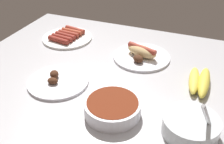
{
  "coord_description": "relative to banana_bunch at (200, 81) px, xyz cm",
  "views": [
    {
      "loc": [
        29.13,
        -78.22,
        55.36
      ],
      "look_at": [
        -0.35,
        -3.55,
        3.0
      ],
      "focal_mm": 42.34,
      "sensor_mm": 36.0,
      "label": 1
    }
  ],
  "objects": [
    {
      "name": "bowl_chili",
      "position": [
        -23.24,
        -24.95,
        0.72
      ],
      "size": [
        17.48,
        17.48,
        4.62
      ],
      "color": "white",
      "rests_on": "ground_plane"
    },
    {
      "name": "ground_plane",
      "position": [
        -29.95,
        -3.95,
        -3.32
      ],
      "size": [
        120.0,
        90.0,
        3.0
      ],
      "primitive_type": "cube",
      "color": "#B2B2B7"
    },
    {
      "name": "plate_sausages",
      "position": [
        -62.39,
        15.93,
        -0.66
      ],
      "size": [
        23.26,
        23.26,
        3.35
      ],
      "color": "white",
      "rests_on": "ground_plane"
    },
    {
      "name": "banana_bunch",
      "position": [
        0.0,
        0.0,
        0.0
      ],
      "size": [
        7.9,
        18.89,
        3.79
      ],
      "color": "#E5D14C",
      "rests_on": "ground_plane"
    },
    {
      "name": "plate_hotdog_assembled",
      "position": [
        -24.53,
        11.17,
        -0.03
      ],
      "size": [
        23.57,
        23.57,
        5.61
      ],
      "color": "white",
      "rests_on": "ground_plane"
    },
    {
      "name": "bowl_coleslaw",
      "position": [
        -0.07,
        -24.42,
        1.08
      ],
      "size": [
        15.98,
        15.98,
        15.34
      ],
      "color": "silver",
      "rests_on": "ground_plane"
    },
    {
      "name": "plate_grilled_meat",
      "position": [
        -47.63,
        -16.91,
        -1.14
      ],
      "size": [
        21.92,
        21.92,
        3.68
      ],
      "color": "white",
      "rests_on": "ground_plane"
    }
  ]
}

